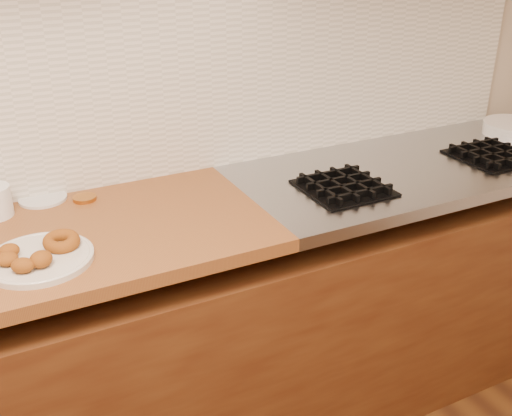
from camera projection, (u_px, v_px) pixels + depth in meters
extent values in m
cube|color=#BCAD94|center=(45.00, 47.00, 1.72)|extent=(4.00, 0.02, 2.70)
cube|color=#573014|center=(107.00, 375.00, 1.88)|extent=(3.60, 0.60, 0.77)
cube|color=#9EA0A5|center=(412.00, 169.00, 2.14)|extent=(1.30, 0.62, 0.04)
cube|color=silver|center=(53.00, 99.00, 1.77)|extent=(3.60, 0.02, 0.60)
cube|color=black|center=(344.00, 188.00, 1.92)|extent=(0.26, 0.26, 0.01)
cube|color=black|center=(320.00, 189.00, 1.88)|extent=(0.01, 0.24, 0.02)
cube|color=black|center=(361.00, 194.00, 1.84)|extent=(0.24, 0.01, 0.02)
cube|color=black|center=(336.00, 185.00, 1.90)|extent=(0.01, 0.24, 0.02)
cube|color=black|center=(349.00, 187.00, 1.89)|extent=(0.24, 0.01, 0.02)
cube|color=black|center=(352.00, 182.00, 1.93)|extent=(0.01, 0.24, 0.02)
cube|color=black|center=(339.00, 181.00, 1.94)|extent=(0.24, 0.01, 0.02)
cube|color=black|center=(367.00, 179.00, 1.95)|extent=(0.01, 0.24, 0.02)
cube|color=black|center=(329.00, 174.00, 1.99)|extent=(0.24, 0.01, 0.02)
cube|color=black|center=(492.00, 156.00, 2.19)|extent=(0.26, 0.26, 0.01)
cube|color=black|center=(474.00, 156.00, 2.14)|extent=(0.01, 0.24, 0.02)
cube|color=black|center=(512.00, 160.00, 2.11)|extent=(0.24, 0.01, 0.02)
cube|color=black|center=(486.00, 154.00, 2.17)|extent=(0.01, 0.24, 0.02)
cube|color=black|center=(499.00, 155.00, 2.16)|extent=(0.24, 0.01, 0.02)
cube|color=black|center=(498.00, 151.00, 2.19)|extent=(0.01, 0.24, 0.02)
cube|color=black|center=(486.00, 150.00, 2.20)|extent=(0.24, 0.01, 0.02)
cube|color=black|center=(510.00, 149.00, 2.22)|extent=(0.01, 0.24, 0.02)
cube|color=black|center=(474.00, 145.00, 2.25)|extent=(0.24, 0.01, 0.02)
cylinder|color=beige|center=(40.00, 259.00, 1.50)|extent=(0.27, 0.27, 0.02)
torus|color=brown|center=(61.00, 241.00, 1.54)|extent=(0.11, 0.12, 0.04)
ellipsoid|color=brown|center=(9.00, 251.00, 1.49)|extent=(0.05, 0.04, 0.04)
ellipsoid|color=brown|center=(7.00, 259.00, 1.46)|extent=(0.08, 0.07, 0.03)
ellipsoid|color=brown|center=(23.00, 265.00, 1.42)|extent=(0.07, 0.06, 0.04)
ellipsoid|color=brown|center=(41.00, 259.00, 1.45)|extent=(0.07, 0.07, 0.04)
cylinder|color=silver|center=(43.00, 198.00, 1.84)|extent=(0.17, 0.17, 0.01)
cylinder|color=#B3732C|center=(85.00, 198.00, 1.84)|extent=(0.07, 0.07, 0.01)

